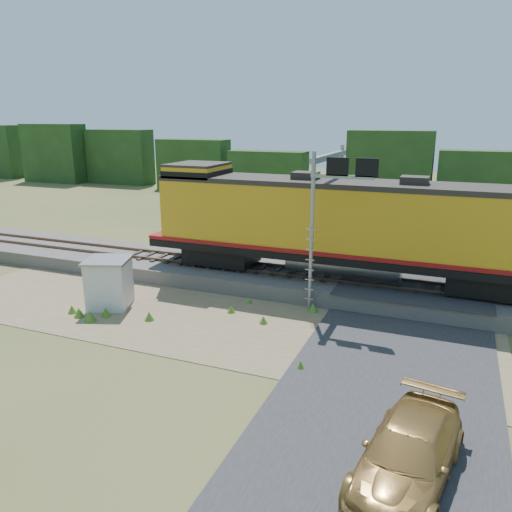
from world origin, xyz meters
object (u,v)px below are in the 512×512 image
at_px(car, 408,454).
at_px(shed, 109,283).
at_px(signal_gantry, 333,188).
at_px(locomotive, 339,224).

bearing_deg(car, shed, 163.62).
relative_size(signal_gantry, car, 1.45).
distance_m(shed, car, 15.92).
bearing_deg(shed, signal_gantry, 9.69).
xyz_separation_m(locomotive, signal_gantry, (-0.22, -0.67, 1.85)).
height_order(locomotive, signal_gantry, signal_gantry).
bearing_deg(car, locomotive, 119.99).
distance_m(locomotive, car, 14.04).
relative_size(shed, signal_gantry, 0.35).
xyz_separation_m(shed, signal_gantry, (9.29, 5.24, 4.28)).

